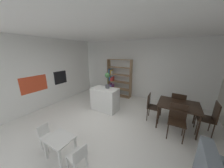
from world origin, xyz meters
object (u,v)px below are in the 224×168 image
object	(u,v)px
kitchen_island	(105,99)
dining_chair_island_side	(151,105)
dining_chair_far	(178,104)
child_chair_left	(46,135)
open_bookshelf	(117,79)
dining_chair_near	(177,118)
potted_plant_on_island	(107,79)
built_in_oven	(60,77)
dining_table	(178,106)
child_chair_right	(78,156)
child_table	(60,141)
dining_chair_window_side	(211,116)

from	to	relation	value
kitchen_island	dining_chair_island_side	size ratio (longest dim) A/B	1.13
dining_chair_far	child_chair_left	bearing A→B (deg)	51.21
open_bookshelf	dining_chair_near	bearing A→B (deg)	-34.19
kitchen_island	potted_plant_on_island	bearing A→B (deg)	47.61
built_in_oven	potted_plant_on_island	bearing A→B (deg)	7.55
kitchen_island	dining_chair_island_side	distance (m)	1.77
child_chair_left	dining_table	bearing A→B (deg)	-47.93
potted_plant_on_island	dining_chair_island_side	bearing A→B (deg)	4.80
potted_plant_on_island	dining_chair_near	bearing A→B (deg)	-8.33
child_chair_right	child_table	bearing A→B (deg)	-81.25
kitchen_island	child_chair_left	world-z (taller)	kitchen_island
open_bookshelf	child_table	size ratio (longest dim) A/B	3.35
dining_chair_island_side	dining_chair_window_side	xyz separation A→B (m)	(1.57, 0.00, 0.04)
open_bookshelf	dining_table	world-z (taller)	open_bookshelf
potted_plant_on_island	dining_chair_far	bearing A→B (deg)	14.72
potted_plant_on_island	dining_chair_far	distance (m)	2.64
dining_table	dining_chair_island_side	size ratio (longest dim) A/B	1.26
potted_plant_on_island	dining_chair_window_side	bearing A→B (deg)	2.55
child_table	dining_table	world-z (taller)	dining_table
dining_table	dining_chair_near	xyz separation A→B (m)	(-0.00, -0.51, -0.13)
open_bookshelf	dining_chair_far	bearing A→B (deg)	-18.14
potted_plant_on_island	child_table	bearing A→B (deg)	-83.24
child_chair_left	dining_chair_near	distance (m)	3.41
kitchen_island	child_chair_left	xyz separation A→B (m)	(-0.17, -2.33, -0.11)
built_in_oven	dining_table	size ratio (longest dim) A/B	0.53
kitchen_island	child_table	bearing A→B (deg)	-81.20
child_table	dining_chair_far	size ratio (longest dim) A/B	0.61
open_bookshelf	child_table	bearing A→B (deg)	-80.31
built_in_oven	dining_table	bearing A→B (deg)	5.44
open_bookshelf	child_chair_left	world-z (taller)	open_bookshelf
dining_chair_near	kitchen_island	bearing A→B (deg)	173.13
potted_plant_on_island	child_chair_left	size ratio (longest dim) A/B	1.01
dining_chair_island_side	dining_chair_window_side	world-z (taller)	dining_chair_window_side
dining_chair_near	dining_chair_far	bearing A→B (deg)	89.60
child_chair_left	dining_chair_near	size ratio (longest dim) A/B	0.65
kitchen_island	child_chair_left	bearing A→B (deg)	-94.27
child_table	dining_chair_island_side	world-z (taller)	dining_chair_island_side
dining_chair_far	potted_plant_on_island	bearing A→B (deg)	17.46
child_chair_right	dining_table	distance (m)	3.06
dining_chair_near	dining_chair_far	world-z (taller)	dining_chair_far
open_bookshelf	child_table	xyz separation A→B (m)	(0.68, -3.99, -0.46)
open_bookshelf	dining_chair_window_side	distance (m)	3.93
built_in_oven	child_table	xyz separation A→B (m)	(2.67, -2.09, -0.72)
child_chair_right	dining_chair_island_side	size ratio (longest dim) A/B	0.63
child_chair_left	dining_table	size ratio (longest dim) A/B	0.54
dining_chair_far	dining_chair_window_side	bearing A→B (deg)	150.48
built_in_oven	dining_chair_island_side	distance (m)	4.14
potted_plant_on_island	dining_chair_island_side	size ratio (longest dim) A/B	0.68
kitchen_island	dining_chair_window_side	world-z (taller)	dining_chair_window_side
open_bookshelf	dining_chair_window_side	xyz separation A→B (m)	(3.65, -1.44, -0.29)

